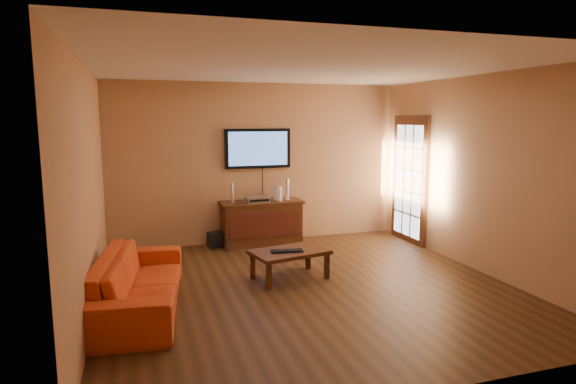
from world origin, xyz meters
name	(u,v)px	position (x,y,z in m)	size (l,w,h in m)	color
ground_plane	(308,287)	(0.00, 0.00, 0.00)	(5.00, 5.00, 0.00)	#35200E
room_walls	(293,150)	(0.00, 0.62, 1.69)	(5.00, 5.00, 5.00)	tan
french_door	(409,181)	(2.46, 1.70, 1.05)	(0.07, 1.02, 2.22)	#3E1E0E
media_console	(262,223)	(-0.02, 2.23, 0.37)	(1.38, 0.53, 0.73)	#3E1E0E
television	(258,148)	(-0.02, 2.45, 1.60)	(1.13, 0.08, 0.67)	black
coffee_table	(290,254)	(-0.12, 0.40, 0.33)	(1.09, 0.78, 0.38)	#3E1E0E
sofa	(138,273)	(-2.03, -0.09, 0.42)	(2.13, 0.62, 0.83)	#CA3F16
speaker_left	(232,194)	(-0.51, 2.26, 0.88)	(0.09, 0.09, 0.32)	silver
speaker_right	(287,190)	(0.44, 2.27, 0.90)	(0.10, 0.10, 0.36)	silver
av_receiver	(257,199)	(-0.11, 2.20, 0.78)	(0.39, 0.28, 0.09)	silver
game_console	(278,193)	(0.26, 2.24, 0.85)	(0.05, 0.17, 0.24)	white
subwoofer	(216,240)	(-0.79, 2.29, 0.12)	(0.24, 0.24, 0.24)	black
bottle	(228,246)	(-0.64, 1.97, 0.08)	(0.06, 0.06, 0.18)	white
keyboard	(287,251)	(-0.17, 0.35, 0.40)	(0.44, 0.22, 0.03)	black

